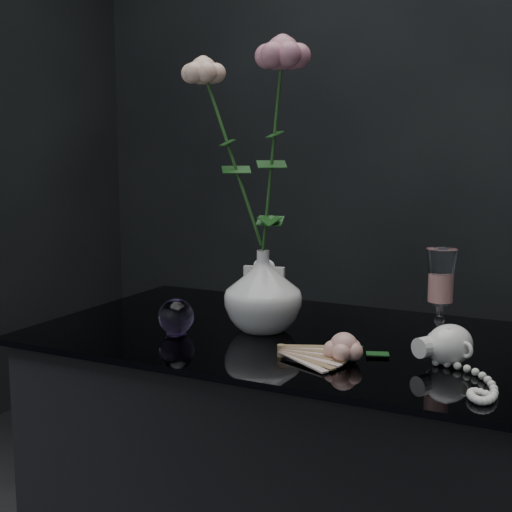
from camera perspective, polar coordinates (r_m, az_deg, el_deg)
The scene contains 8 objects.
vase at distance 1.39m, azimuth 0.56°, elevation -2.81°, with size 0.15×0.15×0.16m, color white.
wine_glass at distance 1.31m, azimuth 14.52°, elevation -3.35°, with size 0.06×0.06×0.18m, color white, non-canonical shape.
picture_frame at distance 1.53m, azimuth 0.65°, elevation -2.49°, with size 0.09×0.07×0.12m, color white, non-canonical shape.
paperweight at distance 1.39m, azimuth -6.41°, elevation -4.84°, with size 0.07×0.07×0.07m, color #9E7DCC, non-canonical shape.
paper_fan at distance 1.24m, azimuth 2.05°, elevation -7.48°, with size 0.24×0.19×0.02m, color beige, non-canonical shape.
loose_rose at distance 1.22m, azimuth 7.04°, elevation -7.24°, with size 0.11×0.15×0.05m, color #DE9F8F, non-canonical shape.
pearl_jar at distance 1.24m, azimuth 15.22°, elevation -6.72°, with size 0.24×0.25×0.07m, color white, non-canonical shape.
roses at distance 1.37m, azimuth -0.42°, elevation 9.43°, with size 0.24×0.11×0.45m.
Camera 1 is at (0.51, -1.18, 1.12)m, focal length 50.00 mm.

